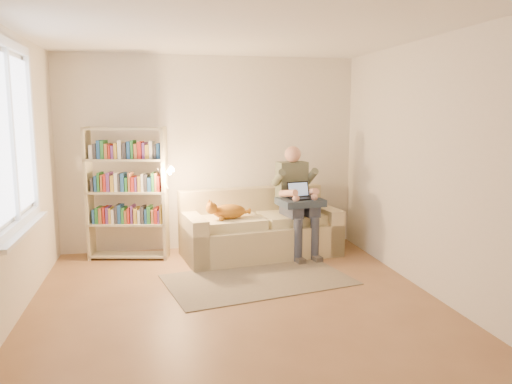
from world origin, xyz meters
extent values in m
plane|color=brown|center=(0.00, 0.00, 0.00)|extent=(4.50, 4.50, 0.00)
cube|color=white|center=(0.00, 0.00, 2.60)|extent=(4.00, 4.50, 0.02)
cube|color=silver|center=(-2.00, 0.00, 1.30)|extent=(0.02, 4.50, 2.60)
cube|color=silver|center=(2.00, 0.00, 1.30)|extent=(0.02, 4.50, 2.60)
cube|color=silver|center=(0.00, 2.25, 1.30)|extent=(4.00, 0.02, 2.60)
cube|color=silver|center=(0.00, -2.25, 1.30)|extent=(4.00, 0.02, 2.60)
plane|color=white|center=(-1.97, 0.20, 1.65)|extent=(0.00, 1.50, 1.50)
cube|color=white|center=(-1.96, 0.20, 2.44)|extent=(0.05, 1.50, 0.08)
cube|color=white|center=(-1.96, 0.20, 0.86)|extent=(0.05, 1.50, 0.08)
cube|color=white|center=(-1.96, 0.20, 1.65)|extent=(0.04, 0.05, 1.50)
cube|color=white|center=(-1.92, 0.20, 0.81)|extent=(0.12, 1.52, 0.04)
cube|color=beige|center=(0.58, 1.70, 0.21)|extent=(2.10, 1.18, 0.42)
cube|color=beige|center=(0.53, 2.05, 0.63)|extent=(2.00, 0.49, 0.43)
cube|color=beige|center=(-0.31, 1.57, 0.30)|extent=(0.33, 0.92, 0.60)
cube|color=beige|center=(1.47, 1.83, 0.30)|extent=(0.33, 0.92, 0.60)
cube|color=beige|center=(0.15, 1.59, 0.48)|extent=(0.93, 0.71, 0.12)
cube|color=beige|center=(1.03, 1.72, 0.48)|extent=(0.93, 0.71, 0.12)
cube|color=#636B57|center=(1.02, 1.79, 0.95)|extent=(0.41, 0.27, 0.53)
sphere|color=#DF9C83|center=(1.03, 1.77, 1.31)|extent=(0.21, 0.21, 0.21)
cube|color=#373D4E|center=(0.95, 1.53, 0.63)|extent=(0.22, 0.45, 0.16)
cube|color=#373D4E|center=(1.18, 1.56, 0.63)|extent=(0.22, 0.45, 0.16)
cylinder|color=#373D4E|center=(0.98, 1.32, 0.28)|extent=(0.11, 0.11, 0.56)
cylinder|color=#373D4E|center=(1.21, 1.35, 0.28)|extent=(0.11, 0.11, 0.56)
ellipsoid|color=orange|center=(0.15, 1.56, 0.63)|extent=(0.44, 0.27, 0.18)
sphere|color=orange|center=(-0.08, 1.49, 0.69)|extent=(0.14, 0.14, 0.14)
cylinder|color=orange|center=(0.36, 1.63, 0.59)|extent=(0.21, 0.07, 0.06)
cube|color=#293748|center=(1.05, 1.52, 0.72)|extent=(0.59, 0.51, 0.09)
cube|color=black|center=(1.05, 1.49, 0.78)|extent=(0.32, 0.24, 0.02)
cube|color=black|center=(1.04, 1.60, 0.88)|extent=(0.30, 0.11, 0.19)
plane|color=#8CA5CC|center=(1.04, 1.60, 0.88)|extent=(0.27, 0.11, 0.26)
cube|color=#BAB28D|center=(-1.57, 2.00, 0.84)|extent=(0.09, 0.26, 1.68)
cube|color=#BAB28D|center=(-0.63, 1.80, 0.84)|extent=(0.09, 0.26, 1.68)
cube|color=#BAB28D|center=(-1.10, 1.90, 0.05)|extent=(1.03, 0.46, 0.03)
cube|color=#BAB28D|center=(-1.10, 1.90, 0.45)|extent=(1.03, 0.46, 0.03)
cube|color=#BAB28D|center=(-1.10, 1.90, 0.86)|extent=(1.03, 0.46, 0.03)
cube|color=#BAB28D|center=(-1.10, 1.90, 1.27)|extent=(1.03, 0.46, 0.03)
cube|color=#BAB28D|center=(-1.10, 1.90, 1.65)|extent=(1.03, 0.46, 0.03)
cube|color=#995933|center=(-1.10, 1.90, 0.57)|extent=(0.88, 0.38, 0.20)
cube|color=#B2261E|center=(-1.10, 1.90, 0.98)|extent=(0.88, 0.38, 0.20)
cube|color=#66337F|center=(-1.10, 1.90, 1.39)|extent=(0.88, 0.38, 0.20)
cylinder|color=white|center=(-0.70, 1.81, 0.89)|extent=(0.09, 0.09, 0.04)
cone|color=white|center=(-0.58, 1.68, 1.15)|extent=(0.13, 0.15, 0.14)
cube|color=#7E715B|center=(0.35, 0.73, 0.01)|extent=(2.19, 1.56, 0.01)
camera|label=1|loc=(-0.75, -4.50, 1.85)|focal=35.00mm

